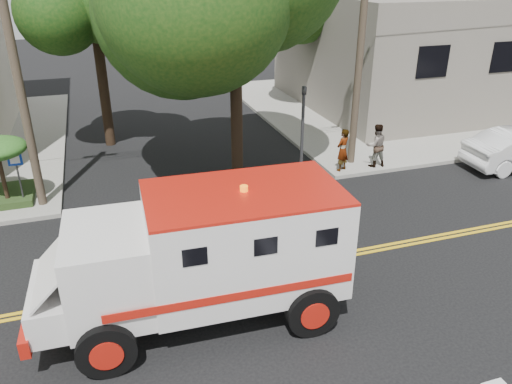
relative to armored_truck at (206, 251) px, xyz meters
name	(u,v)px	position (x,y,z in m)	size (l,w,h in m)	color
ground	(252,272)	(1.53, 1.41, -1.80)	(100.00, 100.00, 0.00)	black
sidewalk_ne	(401,105)	(15.03, 14.91, -1.73)	(17.00, 17.00, 0.15)	gray
building_right	(426,48)	(16.53, 15.41, 1.35)	(14.00, 12.00, 6.00)	slate
utility_pole_left	(17,76)	(-4.07, 7.41, 2.70)	(0.28, 0.28, 9.00)	#382D23
utility_pole_right	(360,54)	(7.83, 7.61, 2.70)	(0.28, 0.28, 9.00)	#382D23
tree_left	(102,13)	(-1.15, 13.20, 3.93)	(4.48, 4.20, 7.70)	black
traffic_signal	(303,123)	(5.33, 7.01, 0.42)	(0.15, 0.18, 3.60)	#3F3F42
accessibility_sign	(17,171)	(-4.67, 7.58, -0.44)	(0.45, 0.10, 2.02)	#3F3F42
armored_truck	(206,251)	(0.00, 0.00, 0.00)	(7.06, 3.05, 3.17)	silver
pedestrian_a	(343,150)	(7.03, 6.91, -0.81)	(0.62, 0.40, 1.69)	gray
pedestrian_b	(376,145)	(8.51, 6.91, -0.78)	(0.85, 0.66, 1.75)	gray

